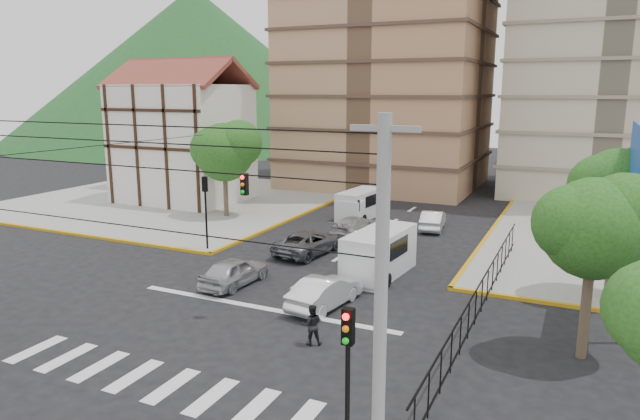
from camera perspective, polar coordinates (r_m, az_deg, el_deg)
The scene contains 24 objects.
ground at distance 25.07m, azimuth -7.19°, elevation -10.62°, with size 160.00×160.00×0.00m, color black.
sidewalk_nw at distance 52.04m, azimuth -14.13°, elevation 1.05°, with size 26.00×26.00×0.15m, color gray.
crosswalk_stripes at distance 20.75m, azimuth -16.41°, elevation -16.05°, with size 12.00×2.40×0.01m, color silver.
stop_line at distance 26.01m, azimuth -5.77°, elevation -9.72°, with size 13.00×0.40×0.01m, color silver.
tudor_building at distance 50.72m, azimuth -13.55°, elevation 6.71°, with size 10.80×8.05×12.23m.
distant_hill at distance 112.20m, azimuth -12.28°, elevation 13.93°, with size 70.00×70.00×28.00m, color #18491B.
park_fence at distance 26.06m, azimuth 15.77°, elevation -10.09°, with size 0.10×22.50×1.66m, color black, non-canonical shape.
billboard at distance 25.80m, azimuth 29.13°, elevation 2.45°, with size 0.36×6.20×8.10m.
tree_park_a at distance 21.98m, azimuth 25.94°, elevation -1.28°, with size 4.41×3.60×6.83m.
tree_park_c at distance 28.85m, azimuth 27.91°, elevation 2.09°, with size 4.65×3.80×7.25m.
tree_tudor at distance 43.31m, azimuth -9.44°, elevation 6.00°, with size 5.39×4.40×7.43m.
traffic_light_se at distance 14.16m, azimuth 2.79°, elevation -15.22°, with size 0.28×0.22×4.40m.
traffic_light_nw at distance 34.64m, azimuth -11.38°, elevation 0.94°, with size 0.28×0.22×4.40m.
traffic_light_hanging at distance 21.80m, azimuth -10.45°, elevation 2.03°, with size 18.00×9.12×0.92m.
utility_pole_se at distance 12.06m, azimuth 6.04°, elevation -11.62°, with size 1.40×0.28×9.00m.
van_right_lane at distance 29.79m, azimuth 5.78°, elevation -4.51°, with size 2.58×5.52×2.41m.
van_left_lane at distance 43.10m, azimuth 3.88°, elevation 0.48°, with size 2.31×4.89×2.13m.
car_silver_front_left at distance 28.85m, azimuth -8.58°, elevation -6.09°, with size 1.68×4.18×1.42m, color #B4B4B9.
car_white_front_right at distance 25.78m, azimuth 0.51°, elevation -8.17°, with size 1.51×4.33×1.43m, color white.
car_grey_mid_left at distance 33.90m, azimuth -1.14°, elevation -3.24°, with size 2.34×5.07×1.41m, color slate.
car_silver_rear_left at distance 38.24m, azimuth 3.57°, elevation -1.59°, with size 1.82×4.48×1.30m, color #B7B8BD.
car_darkgrey_mid_right at distance 35.77m, azimuth 7.84°, elevation -2.69°, with size 1.45×3.59×1.22m, color #29292C.
car_white_rear_right at distance 40.52m, azimuth 11.21°, elevation -0.99°, with size 1.42×4.08×1.34m, color white.
pedestrian_crosswalk at distance 22.15m, azimuth -0.84°, elevation -11.40°, with size 0.78×0.61×1.60m, color black.
Camera 1 is at (12.54, -19.48, 9.57)m, focal length 32.00 mm.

